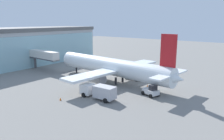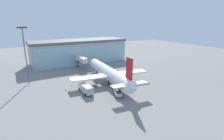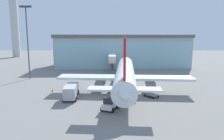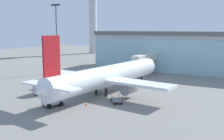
{
  "view_description": "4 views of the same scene",
  "coord_description": "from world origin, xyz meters",
  "px_view_note": "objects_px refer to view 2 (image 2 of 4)",
  "views": [
    {
      "loc": [
        -40.1,
        -27.57,
        14.15
      ],
      "look_at": [
        0.29,
        5.09,
        2.53
      ],
      "focal_mm": 35.0,
      "sensor_mm": 36.0,
      "label": 1
    },
    {
      "loc": [
        -27.71,
        -49.6,
        21.34
      ],
      "look_at": [
        0.03,
        3.51,
        4.77
      ],
      "focal_mm": 28.0,
      "sensor_mm": 36.0,
      "label": 2
    },
    {
      "loc": [
        -3.39,
        -42.51,
        12.51
      ],
      "look_at": [
        -3.65,
        5.25,
        4.46
      ],
      "focal_mm": 35.0,
      "sensor_mm": 36.0,
      "label": 3
    },
    {
      "loc": [
        27.0,
        -38.75,
        12.84
      ],
      "look_at": [
        0.76,
        3.28,
        5.02
      ],
      "focal_mm": 42.0,
      "sensor_mm": 36.0,
      "label": 4
    }
  ],
  "objects_px": {
    "baggage_cart": "(128,83)",
    "safety_cone_nose": "(125,89)",
    "apron_light_mast": "(25,51)",
    "catering_truck": "(86,89)",
    "airplane": "(109,73)",
    "pushback_tug": "(118,93)",
    "safety_cone_wingtip": "(66,90)",
    "jet_bridge": "(81,59)"
  },
  "relations": [
    {
      "from": "pushback_tug",
      "to": "jet_bridge",
      "type": "bearing_deg",
      "value": 18.76
    },
    {
      "from": "jet_bridge",
      "to": "apron_light_mast",
      "type": "xyz_separation_m",
      "value": [
        -23.02,
        -10.66,
        7.26
      ]
    },
    {
      "from": "jet_bridge",
      "to": "apron_light_mast",
      "type": "distance_m",
      "value": 26.39
    },
    {
      "from": "safety_cone_wingtip",
      "to": "apron_light_mast",
      "type": "bearing_deg",
      "value": 126.42
    },
    {
      "from": "safety_cone_nose",
      "to": "airplane",
      "type": "bearing_deg",
      "value": 99.21
    },
    {
      "from": "apron_light_mast",
      "to": "airplane",
      "type": "height_order",
      "value": "apron_light_mast"
    },
    {
      "from": "safety_cone_nose",
      "to": "pushback_tug",
      "type": "bearing_deg",
      "value": -143.35
    },
    {
      "from": "baggage_cart",
      "to": "pushback_tug",
      "type": "xyz_separation_m",
      "value": [
        -8.16,
        -7.42,
        0.47
      ]
    },
    {
      "from": "safety_cone_nose",
      "to": "baggage_cart",
      "type": "bearing_deg",
      "value": 48.39
    },
    {
      "from": "jet_bridge",
      "to": "safety_cone_nose",
      "type": "xyz_separation_m",
      "value": [
        4.3,
        -32.52,
        -4.11
      ]
    },
    {
      "from": "apron_light_mast",
      "to": "safety_cone_nose",
      "type": "xyz_separation_m",
      "value": [
        27.33,
        -21.86,
        -11.38
      ]
    },
    {
      "from": "pushback_tug",
      "to": "safety_cone_wingtip",
      "type": "xyz_separation_m",
      "value": [
        -12.63,
        11.67,
        -0.7
      ]
    },
    {
      "from": "airplane",
      "to": "pushback_tug",
      "type": "height_order",
      "value": "airplane"
    },
    {
      "from": "safety_cone_wingtip",
      "to": "baggage_cart",
      "type": "bearing_deg",
      "value": -11.55
    },
    {
      "from": "airplane",
      "to": "safety_cone_wingtip",
      "type": "relative_size",
      "value": 65.75
    },
    {
      "from": "baggage_cart",
      "to": "safety_cone_nose",
      "type": "distance_m",
      "value": 5.32
    },
    {
      "from": "pushback_tug",
      "to": "safety_cone_wingtip",
      "type": "height_order",
      "value": "pushback_tug"
    },
    {
      "from": "apron_light_mast",
      "to": "baggage_cart",
      "type": "xyz_separation_m",
      "value": [
        30.86,
        -17.88,
        -11.15
      ]
    },
    {
      "from": "jet_bridge",
      "to": "baggage_cart",
      "type": "bearing_deg",
      "value": -164.53
    },
    {
      "from": "catering_truck",
      "to": "pushback_tug",
      "type": "bearing_deg",
      "value": -135.12
    },
    {
      "from": "apron_light_mast",
      "to": "safety_cone_nose",
      "type": "relative_size",
      "value": 35.95
    },
    {
      "from": "apron_light_mast",
      "to": "catering_truck",
      "type": "height_order",
      "value": "apron_light_mast"
    },
    {
      "from": "safety_cone_nose",
      "to": "catering_truck",
      "type": "bearing_deg",
      "value": 164.84
    },
    {
      "from": "jet_bridge",
      "to": "safety_cone_wingtip",
      "type": "bearing_deg",
      "value": 152.04
    },
    {
      "from": "apron_light_mast",
      "to": "safety_cone_wingtip",
      "type": "xyz_separation_m",
      "value": [
        10.06,
        -13.63,
        -11.38
      ]
    },
    {
      "from": "airplane",
      "to": "catering_truck",
      "type": "height_order",
      "value": "airplane"
    },
    {
      "from": "safety_cone_wingtip",
      "to": "airplane",
      "type": "bearing_deg",
      "value": 1.59
    },
    {
      "from": "airplane",
      "to": "baggage_cart",
      "type": "height_order",
      "value": "airplane"
    },
    {
      "from": "jet_bridge",
      "to": "pushback_tug",
      "type": "height_order",
      "value": "jet_bridge"
    },
    {
      "from": "catering_truck",
      "to": "baggage_cart",
      "type": "height_order",
      "value": "catering_truck"
    },
    {
      "from": "apron_light_mast",
      "to": "catering_truck",
      "type": "xyz_separation_m",
      "value": [
        15.11,
        -18.55,
        -10.18
      ]
    },
    {
      "from": "jet_bridge",
      "to": "catering_truck",
      "type": "xyz_separation_m",
      "value": [
        -7.91,
        -29.21,
        -2.92
      ]
    },
    {
      "from": "baggage_cart",
      "to": "safety_cone_nose",
      "type": "xyz_separation_m",
      "value": [
        -3.53,
        -3.98,
        -0.23
      ]
    },
    {
      "from": "catering_truck",
      "to": "safety_cone_nose",
      "type": "relative_size",
      "value": 13.49
    },
    {
      "from": "baggage_cart",
      "to": "safety_cone_wingtip",
      "type": "relative_size",
      "value": 5.71
    },
    {
      "from": "apron_light_mast",
      "to": "airplane",
      "type": "distance_m",
      "value": 30.18
    },
    {
      "from": "airplane",
      "to": "pushback_tug",
      "type": "xyz_separation_m",
      "value": [
        -3.23,
        -12.11,
        -2.61
      ]
    },
    {
      "from": "apron_light_mast",
      "to": "safety_cone_nose",
      "type": "bearing_deg",
      "value": -38.66
    },
    {
      "from": "catering_truck",
      "to": "pushback_tug",
      "type": "relative_size",
      "value": 2.05
    },
    {
      "from": "airplane",
      "to": "safety_cone_nose",
      "type": "relative_size",
      "value": 65.75
    },
    {
      "from": "apron_light_mast",
      "to": "safety_cone_nose",
      "type": "height_order",
      "value": "apron_light_mast"
    },
    {
      "from": "jet_bridge",
      "to": "pushback_tug",
      "type": "bearing_deg",
      "value": 179.6
    }
  ]
}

